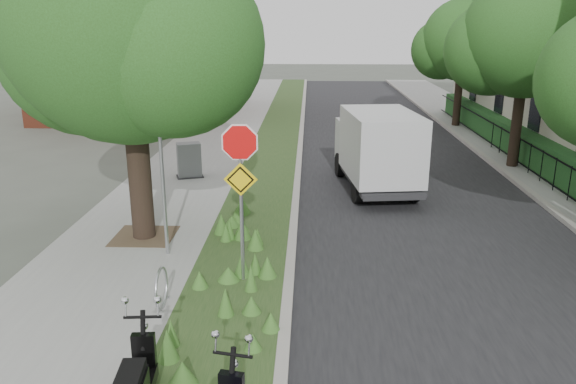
# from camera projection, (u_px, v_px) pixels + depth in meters

# --- Properties ---
(ground) EXTENTS (120.00, 120.00, 0.00)m
(ground) POSITION_uv_depth(u_px,v_px,m) (314.00, 300.00, 10.46)
(ground) COLOR #4C5147
(ground) RESTS_ON ground
(sidewalk_near) EXTENTS (3.50, 60.00, 0.12)m
(sidewalk_near) POSITION_uv_depth(u_px,v_px,m) (194.00, 164.00, 20.16)
(sidewalk_near) COLOR gray
(sidewalk_near) RESTS_ON ground
(verge) EXTENTS (2.00, 60.00, 0.12)m
(verge) POSITION_uv_depth(u_px,v_px,m) (271.00, 165.00, 20.06)
(verge) COLOR #25411C
(verge) RESTS_ON ground
(kerb_near) EXTENTS (0.20, 60.00, 0.13)m
(kerb_near) POSITION_uv_depth(u_px,v_px,m) (299.00, 165.00, 20.02)
(kerb_near) COLOR #9E9991
(kerb_near) RESTS_ON ground
(road) EXTENTS (7.00, 60.00, 0.01)m
(road) POSITION_uv_depth(u_px,v_px,m) (397.00, 168.00, 19.91)
(road) COLOR black
(road) RESTS_ON ground
(kerb_far) EXTENTS (0.20, 60.00, 0.13)m
(kerb_far) POSITION_uv_depth(u_px,v_px,m) (497.00, 167.00, 19.76)
(kerb_far) COLOR #9E9991
(kerb_far) RESTS_ON ground
(footpath_far) EXTENTS (3.20, 60.00, 0.12)m
(footpath_far) POSITION_uv_depth(u_px,v_px,m) (546.00, 168.00, 19.70)
(footpath_far) COLOR gray
(footpath_far) RESTS_ON ground
(street_tree_main) EXTENTS (6.21, 5.54, 7.66)m
(street_tree_main) POSITION_uv_depth(u_px,v_px,m) (125.00, 30.00, 11.95)
(street_tree_main) COLOR black
(street_tree_main) RESTS_ON ground
(bare_post) EXTENTS (0.08, 0.08, 4.00)m
(bare_post) POSITION_uv_depth(u_px,v_px,m) (162.00, 165.00, 11.68)
(bare_post) COLOR #A5A8AD
(bare_post) RESTS_ON ground
(bike_hoop) EXTENTS (0.06, 0.78, 0.77)m
(bike_hoop) POSITION_uv_depth(u_px,v_px,m) (161.00, 288.00, 9.85)
(bike_hoop) COLOR #A5A8AD
(bike_hoop) RESTS_ON ground
(sign_assembly) EXTENTS (0.94, 0.08, 3.22)m
(sign_assembly) POSITION_uv_depth(u_px,v_px,m) (240.00, 171.00, 10.39)
(sign_assembly) COLOR #A5A8AD
(sign_assembly) RESTS_ON ground
(fence_far) EXTENTS (0.04, 24.00, 1.00)m
(fence_far) POSITION_uv_depth(u_px,v_px,m) (519.00, 150.00, 19.56)
(fence_far) COLOR black
(fence_far) RESTS_ON ground
(hedge_far) EXTENTS (1.00, 24.00, 1.10)m
(hedge_far) POSITION_uv_depth(u_px,v_px,m) (540.00, 150.00, 19.53)
(hedge_far) COLOR #17411D
(hedge_far) RESTS_ON footpath_far
(brick_building) EXTENTS (9.40, 10.40, 8.30)m
(brick_building) POSITION_uv_depth(u_px,v_px,m) (139.00, 36.00, 30.61)
(brick_building) COLOR brown
(brick_building) RESTS_ON ground
(far_tree_b) EXTENTS (4.83, 4.31, 6.56)m
(far_tree_b) POSITION_uv_depth(u_px,v_px,m) (524.00, 41.00, 18.53)
(far_tree_b) COLOR black
(far_tree_b) RESTS_ON ground
(far_tree_c) EXTENTS (4.37, 3.89, 5.93)m
(far_tree_c) POSITION_uv_depth(u_px,v_px,m) (461.00, 44.00, 26.30)
(far_tree_c) COLOR black
(far_tree_c) RESTS_ON ground
(box_truck) EXTENTS (2.36, 4.83, 2.10)m
(box_truck) POSITION_uv_depth(u_px,v_px,m) (377.00, 146.00, 16.93)
(box_truck) COLOR #262628
(box_truck) RESTS_ON ground
(utility_cabinet) EXTENTS (0.97, 0.80, 1.12)m
(utility_cabinet) POSITION_uv_depth(u_px,v_px,m) (189.00, 161.00, 18.15)
(utility_cabinet) COLOR #262628
(utility_cabinet) RESTS_ON ground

